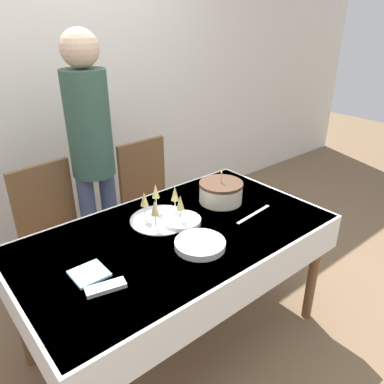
# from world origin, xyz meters

# --- Properties ---
(ground_plane) EXTENTS (12.00, 12.00, 0.00)m
(ground_plane) POSITION_xyz_m (0.00, 0.00, 0.00)
(ground_plane) COLOR brown
(wall_back) EXTENTS (8.00, 0.05, 2.70)m
(wall_back) POSITION_xyz_m (0.00, 1.53, 1.35)
(wall_back) COLOR silver
(wall_back) RESTS_ON ground_plane
(dining_table) EXTENTS (1.68, 0.95, 0.77)m
(dining_table) POSITION_xyz_m (0.00, 0.00, 0.67)
(dining_table) COLOR white
(dining_table) RESTS_ON ground_plane
(dining_chair_far_left) EXTENTS (0.46, 0.46, 0.98)m
(dining_chair_far_left) POSITION_xyz_m (-0.38, 0.79, 0.54)
(dining_chair_far_left) COLOR brown
(dining_chair_far_left) RESTS_ON ground_plane
(dining_chair_far_right) EXTENTS (0.43, 0.43, 0.98)m
(dining_chair_far_right) POSITION_xyz_m (0.37, 0.79, 0.54)
(dining_chair_far_right) COLOR brown
(dining_chair_far_right) RESTS_ON ground_plane
(birthday_cake) EXTENTS (0.27, 0.27, 0.20)m
(birthday_cake) POSITION_xyz_m (0.43, 0.11, 0.83)
(birthday_cake) COLOR beige
(birthday_cake) RESTS_ON dining_table
(champagne_tray) EXTENTS (0.35, 0.35, 0.18)m
(champagne_tray) POSITION_xyz_m (0.01, 0.15, 0.84)
(champagne_tray) COLOR silver
(champagne_tray) RESTS_ON dining_table
(plate_stack_main) EXTENTS (0.26, 0.26, 0.03)m
(plate_stack_main) POSITION_xyz_m (0.00, -0.19, 0.79)
(plate_stack_main) COLOR silver
(plate_stack_main) RESTS_ON dining_table
(plate_stack_dessert) EXTENTS (0.21, 0.21, 0.03)m
(plate_stack_dessert) POSITION_xyz_m (0.08, 0.05, 0.78)
(plate_stack_dessert) COLOR white
(plate_stack_dessert) RESTS_ON dining_table
(cake_knife) EXTENTS (0.30, 0.05, 0.00)m
(cake_knife) POSITION_xyz_m (0.46, -0.14, 0.77)
(cake_knife) COLOR silver
(cake_knife) RESTS_ON dining_table
(fork_pile) EXTENTS (0.18, 0.10, 0.02)m
(fork_pile) POSITION_xyz_m (-0.51, -0.17, 0.78)
(fork_pile) COLOR silver
(fork_pile) RESTS_ON dining_table
(napkin_pile) EXTENTS (0.15, 0.15, 0.01)m
(napkin_pile) POSITION_xyz_m (-0.52, -0.04, 0.77)
(napkin_pile) COLOR #8CC6E0
(napkin_pile) RESTS_ON dining_table
(person_standing) EXTENTS (0.28, 0.28, 1.76)m
(person_standing) POSITION_xyz_m (-0.05, 0.83, 1.07)
(person_standing) COLOR #3F4C72
(person_standing) RESTS_ON ground_plane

